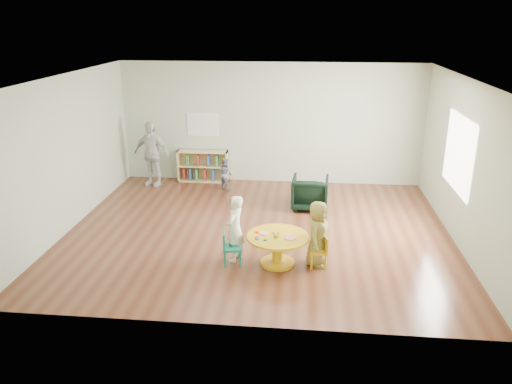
% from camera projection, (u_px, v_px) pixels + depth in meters
% --- Properties ---
extents(room, '(7.10, 7.00, 2.80)m').
position_uv_depth(room, '(259.00, 131.00, 8.61)').
color(room, '#542A1A').
rests_on(room, ground).
extents(activity_table, '(0.99, 0.99, 0.54)m').
position_uv_depth(activity_table, '(278.00, 244.00, 7.92)').
color(activity_table, gold).
rests_on(activity_table, ground).
extents(kid_chair_left, '(0.35, 0.35, 0.56)m').
position_uv_depth(kid_chair_left, '(230.00, 246.00, 7.94)').
color(kid_chair_left, '#167D60').
rests_on(kid_chair_left, ground).
extents(kid_chair_right, '(0.32, 0.32, 0.52)m').
position_uv_depth(kid_chair_right, '(320.00, 250.00, 7.88)').
color(kid_chair_right, gold).
rests_on(kid_chair_right, ground).
extents(bookshelf, '(1.20, 0.30, 0.75)m').
position_uv_depth(bookshelf, '(203.00, 166.00, 11.95)').
color(bookshelf, tan).
rests_on(bookshelf, ground).
extents(alphabet_poster, '(0.74, 0.01, 0.54)m').
position_uv_depth(alphabet_poster, '(203.00, 124.00, 11.74)').
color(alphabet_poster, white).
rests_on(alphabet_poster, ground).
extents(armchair, '(0.76, 0.78, 0.67)m').
position_uv_depth(armchair, '(310.00, 193.00, 10.25)').
color(armchair, black).
rests_on(armchair, ground).
extents(child_left, '(0.37, 0.46, 1.11)m').
position_uv_depth(child_left, '(235.00, 229.00, 7.98)').
color(child_left, white).
rests_on(child_left, ground).
extents(child_right, '(0.47, 0.59, 1.07)m').
position_uv_depth(child_right, '(317.00, 234.00, 7.84)').
color(child_right, yellow).
rests_on(child_right, ground).
extents(toddler, '(0.45, 0.44, 0.74)m').
position_uv_depth(toddler, '(225.00, 174.00, 11.36)').
color(toddler, '#18193E').
rests_on(toddler, ground).
extents(adult_caretaker, '(0.95, 0.56, 1.52)m').
position_uv_depth(adult_caretaker, '(152.00, 154.00, 11.51)').
color(adult_caretaker, silver).
rests_on(adult_caretaker, ground).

